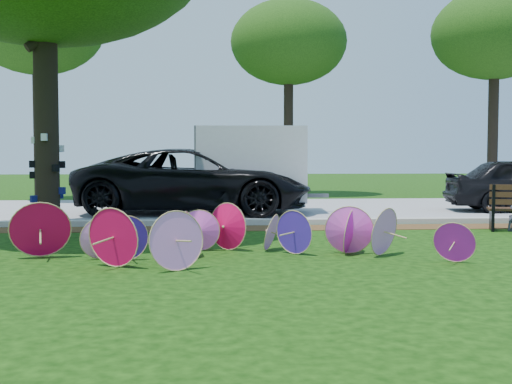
# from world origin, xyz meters

# --- Properties ---
(ground) EXTENTS (90.00, 90.00, 0.00)m
(ground) POSITION_xyz_m (0.00, 0.00, 0.00)
(ground) COLOR black
(ground) RESTS_ON ground
(mulch_strip) EXTENTS (90.00, 1.00, 0.01)m
(mulch_strip) POSITION_xyz_m (0.00, 4.50, 0.01)
(mulch_strip) COLOR #472D16
(mulch_strip) RESTS_ON ground
(curb) EXTENTS (90.00, 0.30, 0.12)m
(curb) POSITION_xyz_m (0.00, 5.20, 0.06)
(curb) COLOR #B7B5AD
(curb) RESTS_ON ground
(street) EXTENTS (90.00, 8.00, 0.01)m
(street) POSITION_xyz_m (0.00, 9.35, 0.01)
(street) COLOR gray
(street) RESTS_ON ground
(parasol_pile) EXTENTS (6.76, 2.31, 0.89)m
(parasol_pile) POSITION_xyz_m (-0.16, 0.69, 0.37)
(parasol_pile) COLOR #DA0745
(parasol_pile) RESTS_ON ground
(black_van) EXTENTS (6.30, 3.36, 1.69)m
(black_van) POSITION_xyz_m (-0.67, 8.04, 0.84)
(black_van) COLOR black
(black_van) RESTS_ON ground
(cargo_trailer) EXTENTS (2.91, 1.94, 2.57)m
(cargo_trailer) POSITION_xyz_m (0.84, 8.25, 1.28)
(cargo_trailer) COLOR silver
(cargo_trailer) RESTS_ON ground
(bg_trees) EXTENTS (20.09, 6.88, 7.40)m
(bg_trees) POSITION_xyz_m (2.18, 14.04, 5.77)
(bg_trees) COLOR black
(bg_trees) RESTS_ON ground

